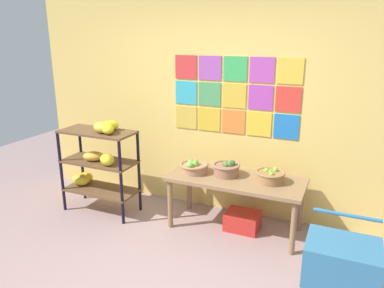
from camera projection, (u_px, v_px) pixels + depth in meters
back_wall_with_art at (217, 98)px, 4.42m from camera, size 5.01×0.07×2.84m
banana_shelf_unit at (98, 158)px, 4.51m from camera, size 0.92×0.45×1.18m
display_table at (236, 184)px, 4.10m from camera, size 1.50×0.65×0.63m
fruit_basket_back_left at (227, 168)px, 4.13m from camera, size 0.31×0.31×0.18m
fruit_basket_right at (270, 176)px, 3.95m from camera, size 0.31×0.31×0.15m
fruit_basket_centre at (194, 167)px, 4.23m from camera, size 0.33×0.33×0.15m
produce_crate_under_table at (242, 221)px, 4.22m from camera, size 0.38×0.31×0.20m
shopping_cart at (341, 266)px, 2.81m from camera, size 0.54×0.48×0.78m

